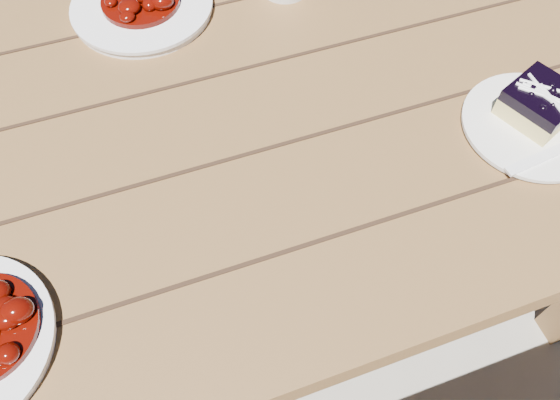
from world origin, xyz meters
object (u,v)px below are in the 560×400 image
object	(u,v)px
dessert_plate	(532,126)
second_plate	(142,8)
picnic_table	(139,205)
blueberry_cake	(540,103)

from	to	relation	value
dessert_plate	second_plate	xyz separation A→B (m)	(-0.47, 0.44, 0.00)
second_plate	picnic_table	bearing A→B (deg)	-110.34
picnic_table	dessert_plate	size ratio (longest dim) A/B	10.33
dessert_plate	blueberry_cake	size ratio (longest dim) A/B	1.72
blueberry_cake	second_plate	xyz separation A→B (m)	(-0.48, 0.42, -0.03)
picnic_table	second_plate	distance (m)	0.33
second_plate	blueberry_cake	bearing A→B (deg)	-41.27
blueberry_cake	second_plate	bearing A→B (deg)	116.24
picnic_table	blueberry_cake	distance (m)	0.63
dessert_plate	blueberry_cake	xyz separation A→B (m)	(0.01, 0.02, 0.03)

